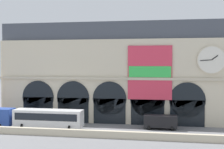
{
  "coord_description": "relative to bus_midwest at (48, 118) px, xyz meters",
  "views": [
    {
      "loc": [
        8.93,
        -45.09,
        10.59
      ],
      "look_at": [
        0.43,
        5.0,
        8.5
      ],
      "focal_mm": 47.72,
      "sensor_mm": 36.0,
      "label": 1
    }
  ],
  "objects": [
    {
      "name": "ground_plane",
      "position": [
        8.82,
        0.76,
        -1.78
      ],
      "size": [
        200.0,
        200.0,
        0.0
      ],
      "primitive_type": "plane",
      "color": "slate"
    },
    {
      "name": "quay_parapet_wall",
      "position": [
        8.82,
        -3.92,
        -1.26
      ],
      "size": [
        90.0,
        0.7,
        1.04
      ],
      "primitive_type": "cube",
      "color": "beige",
      "rests_on": "ground"
    },
    {
      "name": "station_building",
      "position": [
        8.87,
        7.81,
        6.76
      ],
      "size": [
        40.32,
        4.51,
        17.67
      ],
      "color": "beige",
      "rests_on": "ground"
    },
    {
      "name": "bus_midwest",
      "position": [
        0.0,
        0.0,
        0.0
      ],
      "size": [
        11.0,
        3.25,
        3.1
      ],
      "color": "white",
      "rests_on": "ground"
    },
    {
      "name": "van_mideast",
      "position": [
        17.5,
        3.1,
        -0.54
      ],
      "size": [
        5.2,
        2.48,
        2.2
      ],
      "color": "black",
      "rests_on": "ground"
    }
  ]
}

